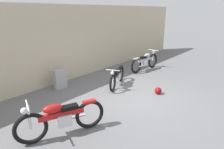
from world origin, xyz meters
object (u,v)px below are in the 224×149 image
stone_marker (60,79)px  motorcycle_silver (145,61)px  helmet (158,91)px  motorcycle_black (117,76)px  motorcycle_red (61,118)px

stone_marker → motorcycle_silver: size_ratio=0.37×
helmet → motorcycle_black: size_ratio=0.14×
helmet → motorcycle_black: bearing=100.6°
motorcycle_black → motorcycle_silver: 2.74m
motorcycle_black → motorcycle_silver: bearing=163.7°
motorcycle_red → motorcycle_silver: bearing=-145.2°
stone_marker → motorcycle_black: bearing=-43.1°
motorcycle_red → motorcycle_black: bearing=-140.7°
stone_marker → helmet: (1.97, -3.25, -0.27)m
motorcycle_black → motorcycle_red: 3.73m
motorcycle_silver → stone_marker: bearing=169.4°
motorcycle_black → motorcycle_red: bearing=-5.7°
helmet → motorcycle_red: (-3.88, 0.61, 0.35)m
stone_marker → helmet: bearing=-58.8°
motorcycle_black → stone_marker: bearing=-65.9°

